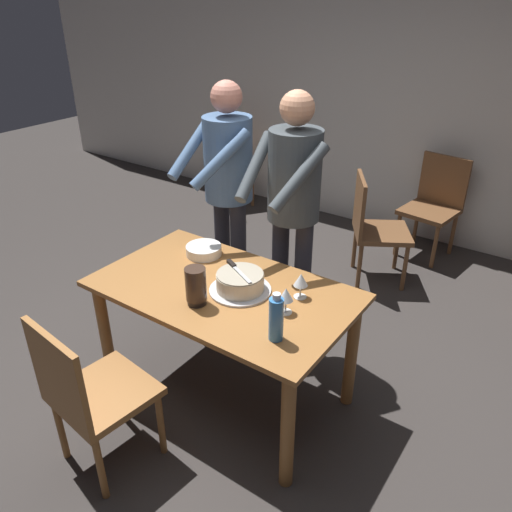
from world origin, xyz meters
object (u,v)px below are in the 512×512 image
object	(u,v)px
person_cutting_cake	(293,200)
background_chair_1	(434,203)
cake_knife	(234,267)
plate_stack	(204,250)
chair_near_side	(89,392)
hurricane_lamp	(196,286)
background_chair_3	(225,162)
cake_on_platter	(240,283)
water_bottle	(276,318)
main_dining_table	(224,306)
background_chair_0	(373,226)
wine_glass_far	(286,295)
wine_glass_near	(301,281)
person_standing_beside	(228,181)

from	to	relation	value
person_cutting_cake	background_chair_1	size ratio (longest dim) A/B	1.91
cake_knife	person_cutting_cake	distance (m)	0.61
plate_stack	chair_near_side	size ratio (longest dim) A/B	0.24
hurricane_lamp	background_chair_3	size ratio (longest dim) A/B	0.23
cake_on_platter	water_bottle	size ratio (longest dim) A/B	1.36
cake_knife	water_bottle	size ratio (longest dim) A/B	1.00
cake_on_platter	main_dining_table	bearing A→B (deg)	-163.35
cake_knife	background_chair_0	world-z (taller)	background_chair_0
background_chair_1	hurricane_lamp	bearing A→B (deg)	-98.43
cake_knife	plate_stack	size ratio (longest dim) A/B	1.14
cake_knife	wine_glass_far	bearing A→B (deg)	-10.11
wine_glass_far	background_chair_3	bearing A→B (deg)	133.43
cake_knife	background_chair_1	distance (m)	2.55
wine_glass_near	person_cutting_cake	size ratio (longest dim) A/B	0.08
wine_glass_far	main_dining_table	bearing A→B (deg)	179.24
person_cutting_cake	person_standing_beside	world-z (taller)	same
wine_glass_far	person_cutting_cake	size ratio (longest dim) A/B	0.08
plate_stack	hurricane_lamp	xyz separation A→B (m)	(0.32, -0.44, 0.08)
wine_glass_near	background_chair_0	distance (m)	1.68
background_chair_0	hurricane_lamp	bearing A→B (deg)	-94.54
water_bottle	background_chair_0	size ratio (longest dim) A/B	0.28
cake_on_platter	wine_glass_far	distance (m)	0.32
wine_glass_far	chair_near_side	bearing A→B (deg)	-127.62
cake_knife	background_chair_3	world-z (taller)	background_chair_3
plate_stack	cake_knife	bearing A→B (deg)	-25.48
cake_knife	plate_stack	xyz separation A→B (m)	(-0.37, 0.18, -0.09)
hurricane_lamp	chair_near_side	distance (m)	0.72
main_dining_table	hurricane_lamp	distance (m)	0.30
cake_on_platter	cake_knife	xyz separation A→B (m)	(-0.06, 0.03, 0.06)
wine_glass_far	background_chair_3	world-z (taller)	background_chair_3
person_cutting_cake	main_dining_table	bearing A→B (deg)	-94.69
background_chair_0	main_dining_table	bearing A→B (deg)	-94.54
chair_near_side	background_chair_0	size ratio (longest dim) A/B	1.00
plate_stack	wine_glass_near	size ratio (longest dim) A/B	1.53
wine_glass_far	background_chair_1	size ratio (longest dim) A/B	0.16
wine_glass_far	hurricane_lamp	size ratio (longest dim) A/B	0.69
water_bottle	background_chair_3	distance (m)	3.59
chair_near_side	background_chair_3	world-z (taller)	same
water_bottle	person_standing_beside	distance (m)	1.32
water_bottle	hurricane_lamp	size ratio (longest dim) A/B	1.19
person_standing_beside	plate_stack	bearing A→B (deg)	-72.50
main_dining_table	background_chair_3	bearing A→B (deg)	128.00
cake_on_platter	plate_stack	bearing A→B (deg)	154.25
person_cutting_cake	person_standing_beside	xyz separation A→B (m)	(-0.53, 0.03, 0.00)
wine_glass_near	cake_knife	bearing A→B (deg)	-164.56
wine_glass_far	person_standing_beside	xyz separation A→B (m)	(-0.88, 0.67, 0.22)
background_chair_0	background_chair_3	bearing A→B (deg)	162.41
hurricane_lamp	water_bottle	bearing A→B (deg)	-1.56
wine_glass_far	background_chair_3	size ratio (longest dim) A/B	0.16
background_chair_1	background_chair_3	world-z (taller)	same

